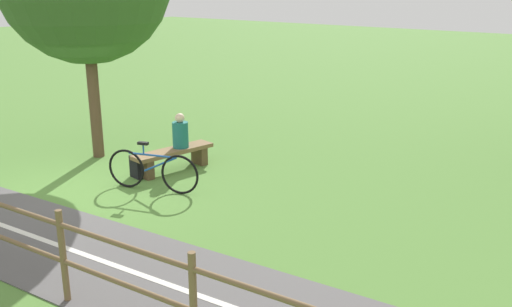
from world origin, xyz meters
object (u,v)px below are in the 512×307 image
at_px(backpack, 138,167).
at_px(person_seated, 180,133).
at_px(bench, 173,156).
at_px(bicycle, 153,171).

bearing_deg(backpack, person_seated, 163.37).
bearing_deg(bench, person_seated, -180.00).
bearing_deg(bench, bicycle, 36.11).
relative_size(person_seated, backpack, 1.63).
bearing_deg(backpack, bench, 161.14).
bearing_deg(person_seated, backpack, -8.60).
relative_size(bench, person_seated, 2.53).
bearing_deg(person_seated, bicycle, 31.20).
xyz_separation_m(person_seated, bicycle, (1.24, 0.53, -0.37)).
height_order(bench, bicycle, bicycle).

